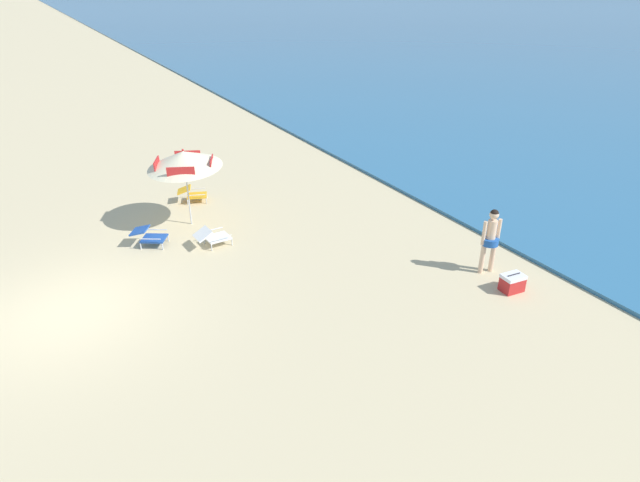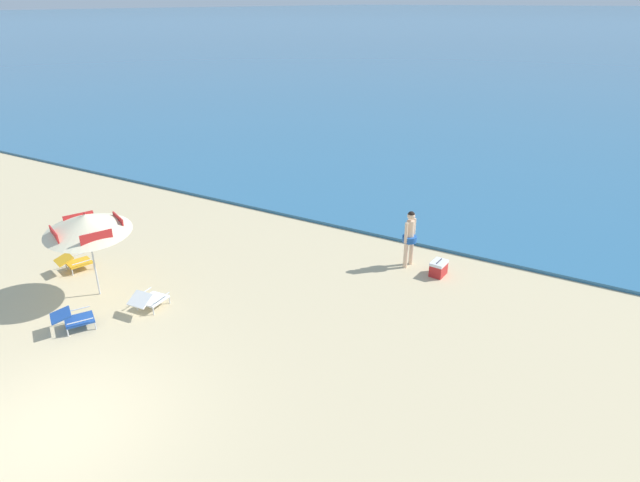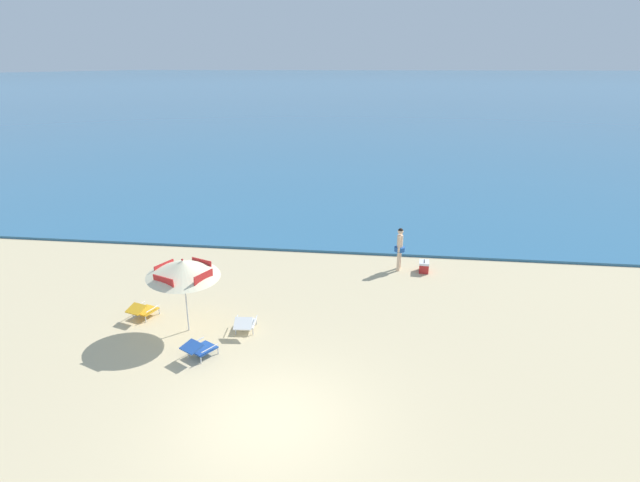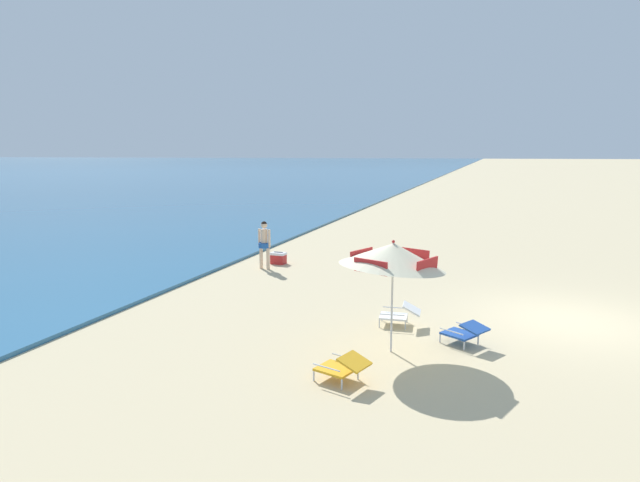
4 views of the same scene
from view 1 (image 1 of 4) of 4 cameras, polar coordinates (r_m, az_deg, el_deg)
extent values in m
plane|color=#CCB78C|center=(12.08, -25.79, -7.10)|extent=(800.00, 800.00, 0.00)
cylinder|color=silver|center=(14.83, -14.37, 5.60)|extent=(0.04, 0.04, 2.13)
cone|color=beige|center=(14.56, -14.74, 8.68)|extent=(2.87, 2.87, 0.64)
cube|color=red|center=(14.50, -11.83, 8.49)|extent=(0.68, 0.31, 0.25)
cube|color=red|center=(15.28, -14.35, 9.15)|extent=(0.31, 0.68, 0.25)
cube|color=red|center=(14.72, -17.51, 8.09)|extent=(0.68, 0.31, 0.25)
cube|color=red|center=(13.91, -15.07, 7.37)|extent=(0.31, 0.68, 0.25)
sphere|color=red|center=(14.49, -14.86, 9.65)|extent=(0.06, 0.06, 0.06)
cube|color=gold|center=(16.72, -13.38, 4.90)|extent=(0.68, 0.73, 0.04)
cube|color=gold|center=(16.67, -14.72, 5.49)|extent=(0.60, 0.54, 0.17)
cylinder|color=silver|center=(16.97, -12.36, 4.94)|extent=(0.03, 0.03, 0.18)
cylinder|color=silver|center=(16.51, -12.37, 4.32)|extent=(0.03, 0.03, 0.18)
cylinder|color=silver|center=(17.00, -14.28, 4.77)|extent=(0.03, 0.03, 0.18)
cylinder|color=silver|center=(16.55, -14.34, 4.15)|extent=(0.03, 0.03, 0.18)
cylinder|color=silver|center=(16.94, -13.40, 5.62)|extent=(0.19, 0.52, 0.02)
cylinder|color=silver|center=(16.41, -13.45, 4.94)|extent=(0.19, 0.52, 0.02)
cube|color=white|center=(13.79, -11.18, 0.38)|extent=(0.57, 0.64, 0.04)
cube|color=white|center=(13.57, -12.79, 0.75)|extent=(0.53, 0.43, 0.23)
cylinder|color=silver|center=(14.13, -10.48, 0.63)|extent=(0.03, 0.03, 0.18)
cylinder|color=silver|center=(13.73, -9.65, -0.12)|extent=(0.03, 0.03, 0.18)
cylinder|color=silver|center=(13.95, -12.61, 0.06)|extent=(0.03, 0.03, 0.18)
cylinder|color=silver|center=(13.54, -11.83, -0.71)|extent=(0.03, 0.03, 0.18)
cylinder|color=silver|center=(13.97, -11.68, 1.24)|extent=(0.07, 0.54, 0.02)
cylinder|color=silver|center=(13.50, -10.75, 0.40)|extent=(0.07, 0.54, 0.02)
cube|color=#1E4799|center=(14.15, -17.78, 0.28)|extent=(0.75, 0.78, 0.04)
cube|color=#1E4799|center=(14.18, -19.22, 1.11)|extent=(0.64, 0.61, 0.13)
cylinder|color=silver|center=(14.32, -16.34, 0.30)|extent=(0.03, 0.03, 0.18)
cylinder|color=silver|center=(13.90, -16.91, -0.59)|extent=(0.03, 0.03, 0.18)
cylinder|color=silver|center=(14.50, -18.48, 0.33)|extent=(0.03, 0.03, 0.18)
cylinder|color=silver|center=(14.09, -19.11, -0.55)|extent=(0.03, 0.03, 0.18)
cylinder|color=silver|center=(14.34, -17.50, 1.20)|extent=(0.29, 0.48, 0.02)
cylinder|color=silver|center=(13.87, -18.20, 0.21)|extent=(0.29, 0.48, 0.02)
cylinder|color=beige|center=(12.86, 18.43, -1.59)|extent=(0.11, 0.11, 0.78)
cylinder|color=beige|center=(12.71, 17.41, -1.78)|extent=(0.11, 0.11, 0.78)
cylinder|color=#1E51A3|center=(12.60, 18.18, -0.04)|extent=(0.39, 0.39, 0.16)
cylinder|color=beige|center=(12.50, 18.34, 1.02)|extent=(0.22, 0.22, 0.55)
cylinder|color=beige|center=(12.61, 19.06, 1.07)|extent=(0.08, 0.08, 0.59)
cylinder|color=beige|center=(12.39, 17.59, 0.84)|extent=(0.08, 0.08, 0.59)
sphere|color=beige|center=(12.33, 18.62, 2.76)|extent=(0.21, 0.21, 0.21)
sphere|color=black|center=(12.32, 18.63, 2.87)|extent=(0.20, 0.20, 0.20)
cube|color=red|center=(12.30, 20.36, -4.50)|extent=(0.37, 0.50, 0.32)
cube|color=white|center=(12.21, 20.51, -3.69)|extent=(0.38, 0.52, 0.08)
cylinder|color=black|center=(12.18, 20.55, -3.47)|extent=(0.05, 0.34, 0.02)
camera|label=2|loc=(5.03, -86.43, 8.71)|focal=30.13mm
camera|label=3|loc=(12.19, -79.54, 10.41)|focal=28.29mm
camera|label=4|loc=(23.39, -26.19, 18.20)|focal=29.59mm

